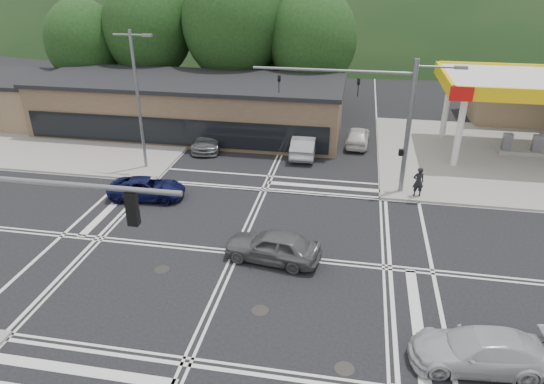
% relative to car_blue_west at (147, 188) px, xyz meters
% --- Properties ---
extents(ground, '(120.00, 120.00, 0.00)m').
position_rel_car_blue_west_xyz_m(ground, '(6.59, -4.84, -0.62)').
color(ground, black).
rests_on(ground, ground).
extents(sidewalk_ne, '(16.00, 16.00, 0.15)m').
position_rel_car_blue_west_xyz_m(sidewalk_ne, '(21.59, 10.16, -0.54)').
color(sidewalk_ne, gray).
rests_on(sidewalk_ne, ground).
extents(sidewalk_nw, '(16.00, 16.00, 0.15)m').
position_rel_car_blue_west_xyz_m(sidewalk_nw, '(-8.41, 10.16, -0.54)').
color(sidewalk_nw, gray).
rests_on(sidewalk_nw, ground).
extents(gas_station_canopy, '(12.32, 8.34, 5.75)m').
position_rel_car_blue_west_xyz_m(gas_station_canopy, '(23.58, 11.15, 4.42)').
color(gas_station_canopy, silver).
rests_on(gas_station_canopy, ground).
extents(convenience_store, '(10.00, 6.00, 3.80)m').
position_rel_car_blue_west_xyz_m(convenience_store, '(26.59, 20.16, 1.28)').
color(convenience_store, '#846B4F').
rests_on(convenience_store, ground).
extents(commercial_row, '(24.00, 8.00, 4.00)m').
position_rel_car_blue_west_xyz_m(commercial_row, '(-1.41, 12.16, 1.38)').
color(commercial_row, brown).
rests_on(commercial_row, ground).
extents(commercial_nw, '(8.00, 7.00, 3.60)m').
position_rel_car_blue_west_xyz_m(commercial_nw, '(-17.41, 12.16, 1.18)').
color(commercial_nw, '#846B4F').
rests_on(commercial_nw, ground).
extents(hill_north, '(252.00, 126.00, 140.00)m').
position_rel_car_blue_west_xyz_m(hill_north, '(6.59, 85.16, -0.62)').
color(hill_north, '#193317').
rests_on(hill_north, ground).
extents(tree_n_a, '(8.00, 8.00, 11.75)m').
position_rel_car_blue_west_xyz_m(tree_n_a, '(-7.41, 19.16, 6.52)').
color(tree_n_a, '#382619').
rests_on(tree_n_a, ground).
extents(tree_n_b, '(9.00, 9.00, 12.98)m').
position_rel_car_blue_west_xyz_m(tree_n_b, '(0.59, 19.16, 7.18)').
color(tree_n_b, '#382619').
rests_on(tree_n_b, ground).
extents(tree_n_c, '(7.60, 7.60, 10.87)m').
position_rel_car_blue_west_xyz_m(tree_n_c, '(7.59, 19.16, 5.87)').
color(tree_n_c, '#382619').
rests_on(tree_n_c, ground).
extents(tree_n_d, '(6.80, 6.80, 9.76)m').
position_rel_car_blue_west_xyz_m(tree_n_d, '(-13.41, 18.16, 5.22)').
color(tree_n_d, '#382619').
rests_on(tree_n_d, ground).
extents(tree_n_e, '(8.40, 8.40, 11.98)m').
position_rel_car_blue_west_xyz_m(tree_n_e, '(4.59, 23.16, 6.53)').
color(tree_n_e, '#382619').
rests_on(tree_n_e, ground).
extents(streetlight_nw, '(2.50, 0.25, 9.00)m').
position_rel_car_blue_west_xyz_m(streetlight_nw, '(-1.85, 4.16, 4.43)').
color(streetlight_nw, slate).
rests_on(streetlight_nw, ground).
extents(signal_mast_ne, '(11.65, 0.30, 8.00)m').
position_rel_car_blue_west_xyz_m(signal_mast_ne, '(13.53, 3.36, 4.46)').
color(signal_mast_ne, slate).
rests_on(signal_mast_ne, ground).
extents(car_blue_west, '(4.62, 2.50, 1.23)m').
position_rel_car_blue_west_xyz_m(car_blue_west, '(0.00, 0.00, 0.00)').
color(car_blue_west, '#0E1140').
rests_on(car_blue_west, ground).
extents(car_grey_center, '(4.68, 2.40, 1.53)m').
position_rel_car_blue_west_xyz_m(car_grey_center, '(8.44, -5.14, 0.15)').
color(car_grey_center, '#55575A').
rests_on(car_grey_center, ground).
extents(car_silver_east, '(4.89, 2.30, 1.38)m').
position_rel_car_blue_west_xyz_m(car_silver_east, '(16.64, -10.34, 0.07)').
color(car_silver_east, '#B9BCC1').
rests_on(car_silver_east, ground).
extents(car_queue_a, '(1.73, 4.80, 1.57)m').
position_rel_car_blue_west_xyz_m(car_queue_a, '(8.31, 8.66, 0.17)').
color(car_queue_a, '#9C9DA2').
rests_on(car_queue_a, ground).
extents(car_queue_b, '(1.88, 4.21, 1.41)m').
position_rel_car_blue_west_xyz_m(car_queue_b, '(12.04, 11.29, 0.09)').
color(car_queue_b, silver).
rests_on(car_queue_b, ground).
extents(car_northbound, '(2.49, 4.98, 1.39)m').
position_rel_car_blue_west_xyz_m(car_northbound, '(1.09, 8.84, 0.08)').
color(car_northbound, slate).
rests_on(car_northbound, ground).
extents(pedestrian, '(0.73, 0.55, 1.81)m').
position_rel_car_blue_west_xyz_m(pedestrian, '(15.68, 2.81, 0.44)').
color(pedestrian, black).
rests_on(pedestrian, sidewalk_ne).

